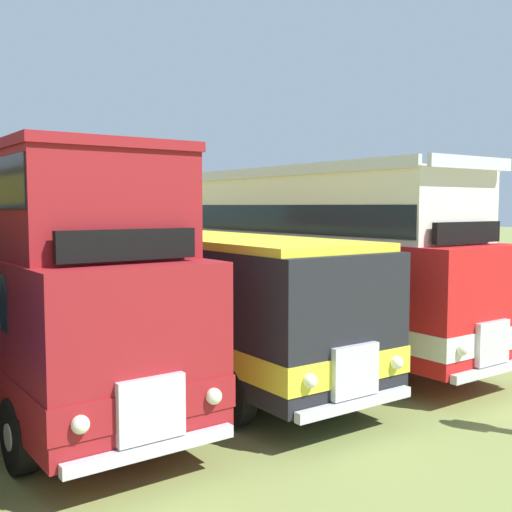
# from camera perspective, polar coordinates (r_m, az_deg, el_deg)

# --- Properties ---
(bus_sixth_in_row) EXTENTS (2.89, 10.31, 4.49)m
(bus_sixth_in_row) POSITION_cam_1_polar(r_m,az_deg,el_deg) (12.46, -20.36, -0.84)
(bus_sixth_in_row) COLOR maroon
(bus_sixth_in_row) RESTS_ON ground
(bus_seventh_in_row) EXTENTS (3.06, 10.75, 2.99)m
(bus_seventh_in_row) POSITION_cam_1_polar(r_m,az_deg,el_deg) (13.75, -6.49, -3.08)
(bus_seventh_in_row) COLOR black
(bus_seventh_in_row) RESTS_ON ground
(bus_eighth_in_row) EXTENTS (2.98, 10.30, 4.52)m
(bus_eighth_in_row) POSITION_cam_1_polar(r_m,az_deg,el_deg) (15.44, 4.94, 0.03)
(bus_eighth_in_row) COLOR red
(bus_eighth_in_row) RESTS_ON ground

